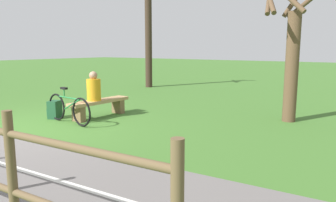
{
  "coord_description": "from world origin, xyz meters",
  "views": [
    {
      "loc": [
        3.72,
        6.5,
        1.76
      ],
      "look_at": [
        -1.37,
        2.83,
        0.72
      ],
      "focal_mm": 34.34,
      "sensor_mm": 36.0,
      "label": 1
    }
  ],
  "objects_px": {
    "bench": "(99,105)",
    "tree_mid_field": "(148,34)",
    "backpack": "(54,110)",
    "person_seated": "(94,88)",
    "tree_far_left": "(289,51)",
    "bicycle": "(69,109)"
  },
  "relations": [
    {
      "from": "bench",
      "to": "person_seated",
      "type": "bearing_deg",
      "value": 0.0
    },
    {
      "from": "person_seated",
      "to": "bicycle",
      "type": "bearing_deg",
      "value": -1.42
    },
    {
      "from": "person_seated",
      "to": "backpack",
      "type": "xyz_separation_m",
      "value": [
        0.61,
        -0.8,
        -0.54
      ]
    },
    {
      "from": "bicycle",
      "to": "backpack",
      "type": "relative_size",
      "value": 3.73
    },
    {
      "from": "tree_mid_field",
      "to": "person_seated",
      "type": "bearing_deg",
      "value": 27.21
    },
    {
      "from": "bench",
      "to": "tree_mid_field",
      "type": "relative_size",
      "value": 0.34
    },
    {
      "from": "person_seated",
      "to": "tree_mid_field",
      "type": "height_order",
      "value": "tree_mid_field"
    },
    {
      "from": "bicycle",
      "to": "backpack",
      "type": "distance_m",
      "value": 0.78
    },
    {
      "from": "bench",
      "to": "tree_far_left",
      "type": "height_order",
      "value": "tree_far_left"
    },
    {
      "from": "person_seated",
      "to": "backpack",
      "type": "bearing_deg",
      "value": -50.88
    },
    {
      "from": "person_seated",
      "to": "tree_far_left",
      "type": "distance_m",
      "value": 4.81
    },
    {
      "from": "bench",
      "to": "person_seated",
      "type": "distance_m",
      "value": 0.48
    },
    {
      "from": "person_seated",
      "to": "tree_far_left",
      "type": "bearing_deg",
      "value": 123.51
    },
    {
      "from": "bicycle",
      "to": "backpack",
      "type": "bearing_deg",
      "value": 173.57
    },
    {
      "from": "backpack",
      "to": "bench",
      "type": "bearing_deg",
      "value": 133.6
    },
    {
      "from": "person_seated",
      "to": "tree_far_left",
      "type": "relative_size",
      "value": 0.2
    },
    {
      "from": "bench",
      "to": "tree_far_left",
      "type": "relative_size",
      "value": 0.48
    },
    {
      "from": "bench",
      "to": "tree_far_left",
      "type": "bearing_deg",
      "value": 121.84
    },
    {
      "from": "bench",
      "to": "backpack",
      "type": "bearing_deg",
      "value": -44.41
    },
    {
      "from": "person_seated",
      "to": "tree_far_left",
      "type": "height_order",
      "value": "tree_far_left"
    },
    {
      "from": "tree_far_left",
      "to": "bicycle",
      "type": "bearing_deg",
      "value": -51.67
    },
    {
      "from": "bench",
      "to": "tree_mid_field",
      "type": "bearing_deg",
      "value": -150.11
    }
  ]
}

